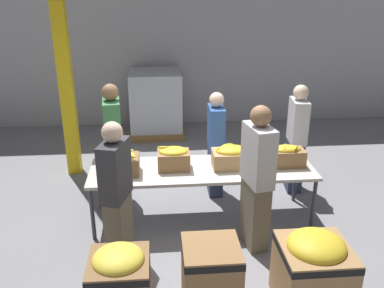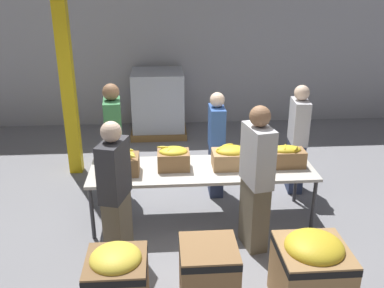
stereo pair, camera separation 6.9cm
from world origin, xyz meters
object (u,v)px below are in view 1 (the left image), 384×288
object	(u,v)px
banana_box_2	(232,157)
donation_bin_2	(313,269)
sorting_table	(202,171)
donation_bin_0	(120,282)
support_pillar	(62,51)
donation_bin_1	(211,277)
volunteer_0	(216,145)
volunteer_4	(296,139)
banana_box_0	(120,163)
banana_box_1	(173,158)
pallet_stack_0	(156,103)
volunteer_1	(117,194)
banana_box_3	(286,155)
volunteer_2	(114,144)
volunteer_3	(257,180)

from	to	relation	value
banana_box_2	donation_bin_2	bearing A→B (deg)	-73.50
sorting_table	banana_box_2	xyz separation A→B (m)	(0.38, 0.01, 0.19)
donation_bin_0	support_pillar	bearing A→B (deg)	106.51
donation_bin_1	support_pillar	distance (m)	4.17
volunteer_0	volunteer_4	xyz separation A→B (m)	(1.21, 0.04, 0.04)
donation_bin_1	banana_box_0	bearing A→B (deg)	119.54
banana_box_1	pallet_stack_0	xyz separation A→B (m)	(-0.21, 3.41, -0.26)
volunteer_1	donation_bin_0	distance (m)	1.03
banana_box_2	volunteer_4	bearing A→B (deg)	33.68
sorting_table	volunteer_4	world-z (taller)	volunteer_4
banana_box_1	sorting_table	bearing A→B (deg)	-3.59
banana_box_3	volunteer_4	size ratio (longest dim) A/B	0.29
banana_box_0	volunteer_1	size ratio (longest dim) A/B	0.28
volunteer_2	donation_bin_2	size ratio (longest dim) A/B	2.11
donation_bin_0	donation_bin_2	bearing A→B (deg)	0.00
volunteer_0	donation_bin_2	world-z (taller)	volunteer_0
donation_bin_2	donation_bin_1	bearing A→B (deg)	-180.00
volunteer_4	donation_bin_2	distance (m)	2.56
donation_bin_1	donation_bin_2	world-z (taller)	donation_bin_2
support_pillar	banana_box_3	bearing A→B (deg)	-28.41
volunteer_1	volunteer_2	distance (m)	1.48
banana_box_0	banana_box_1	xyz separation A→B (m)	(0.67, 0.09, 0.00)
support_pillar	donation_bin_0	bearing A→B (deg)	-73.49
donation_bin_0	volunteer_3	bearing A→B (deg)	35.18
banana_box_3	support_pillar	xyz separation A→B (m)	(-3.05, 1.65, 1.12)
donation_bin_0	support_pillar	xyz separation A→B (m)	(-1.00, 3.37, 1.59)
banana_box_0	volunteer_0	xyz separation A→B (m)	(1.31, 0.77, -0.11)
pallet_stack_0	donation_bin_2	bearing A→B (deg)	-74.06
volunteer_4	donation_bin_2	world-z (taller)	volunteer_4
volunteer_4	banana_box_3	bearing A→B (deg)	-22.03
banana_box_0	volunteer_2	xyz separation A→B (m)	(-0.14, 0.75, -0.04)
banana_box_1	donation_bin_0	distance (m)	1.90
donation_bin_1	donation_bin_2	distance (m)	1.00
volunteer_2	donation_bin_0	distance (m)	2.46
banana_box_3	donation_bin_0	world-z (taller)	banana_box_3
donation_bin_1	banana_box_2	bearing A→B (deg)	74.49
banana_box_0	support_pillar	world-z (taller)	support_pillar
support_pillar	volunteer_0	bearing A→B (deg)	-23.09
donation_bin_1	volunteer_0	bearing A→B (deg)	81.30
banana_box_3	volunteer_3	xyz separation A→B (m)	(-0.53, -0.66, -0.01)
volunteer_4	pallet_stack_0	xyz separation A→B (m)	(-2.06, 2.69, -0.18)
volunteer_3	volunteer_4	size ratio (longest dim) A/B	1.08
banana_box_2	volunteer_0	world-z (taller)	volunteer_0
banana_box_0	banana_box_1	distance (m)	0.68
banana_box_3	volunteer_3	world-z (taller)	volunteer_3
banana_box_2	volunteer_0	distance (m)	0.71
volunteer_3	donation_bin_1	bearing A→B (deg)	137.11
banana_box_1	donation_bin_0	xyz separation A→B (m)	(-0.59, -1.74, -0.49)
volunteer_3	volunteer_1	bearing A→B (deg)	83.58
volunteer_4	support_pillar	world-z (taller)	support_pillar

